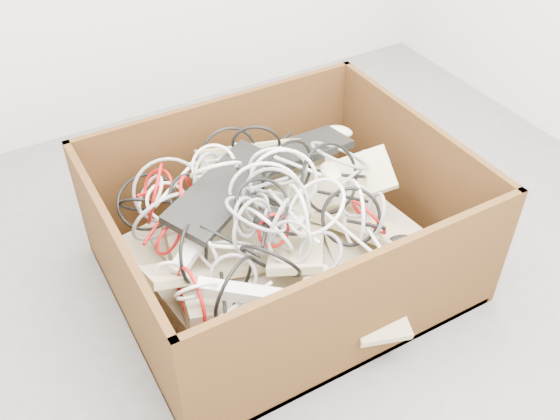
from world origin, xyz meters
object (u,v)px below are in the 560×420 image
cardboard_box (279,249)px  power_strip_left (199,239)px  power_strip_right (240,292)px  vga_plug (383,161)px

cardboard_box → power_strip_left: cardboard_box is taller
power_strip_left → power_strip_right: power_strip_left is taller
cardboard_box → power_strip_left: (-0.31, -0.04, 0.23)m
power_strip_left → vga_plug: size_ratio=6.00×
power_strip_right → vga_plug: 0.80m
vga_plug → power_strip_left: bearing=-152.6°
power_strip_right → power_strip_left: bearing=126.0°
cardboard_box → vga_plug: bearing=1.1°
power_strip_left → vga_plug: (0.76, 0.05, 0.00)m
power_strip_left → power_strip_right: (0.02, -0.25, -0.02)m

